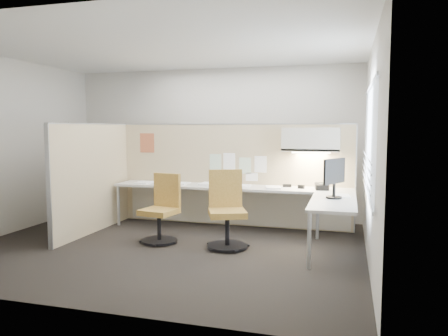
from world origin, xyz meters
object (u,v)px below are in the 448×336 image
(desk, at_px, (248,196))
(phone, at_px, (322,187))
(monitor, at_px, (334,176))
(chair_right, at_px, (227,212))
(chair_left, at_px, (162,211))

(desk, bearing_deg, phone, 5.23)
(monitor, bearing_deg, phone, 43.03)
(chair_right, bearing_deg, monitor, -13.38)
(chair_left, height_order, monitor, monitor)
(desk, relative_size, phone, 16.58)
(desk, xyz_separation_m, monitor, (1.37, -0.69, 0.44))
(chair_right, bearing_deg, desk, 61.71)
(chair_right, height_order, monitor, monitor)
(chair_left, relative_size, phone, 4.14)
(chair_right, bearing_deg, phone, 16.92)
(desk, xyz_separation_m, phone, (1.16, 0.11, 0.18))
(desk, height_order, chair_right, chair_right)
(chair_left, height_order, phone, chair_left)
(chair_right, xyz_separation_m, phone, (1.26, 1.02, 0.28))
(monitor, height_order, phone, monitor)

